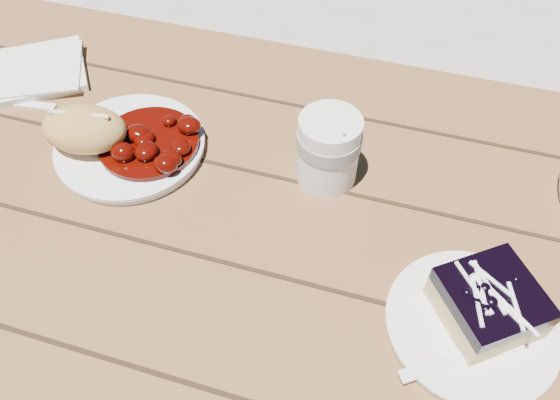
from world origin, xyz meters
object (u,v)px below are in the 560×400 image
(bread_roll, at_px, (84,129))
(dessert_plate, at_px, (471,325))
(picnic_table, at_px, (194,262))
(coffee_cup, at_px, (328,150))
(blueberry_cake, at_px, (489,303))
(main_plate, at_px, (131,147))

(bread_roll, relative_size, dessert_plate, 0.64)
(picnic_table, distance_m, bread_roll, 0.27)
(picnic_table, height_order, coffee_cup, coffee_cup)
(dessert_plate, xyz_separation_m, coffee_cup, (-0.22, 0.19, 0.05))
(bread_roll, relative_size, coffee_cup, 1.16)
(picnic_table, xyz_separation_m, blueberry_cake, (0.42, -0.07, 0.20))
(main_plate, xyz_separation_m, bread_roll, (-0.05, -0.02, 0.04))
(picnic_table, bearing_deg, bread_roll, 163.47)
(coffee_cup, bearing_deg, main_plate, -173.15)
(picnic_table, height_order, dessert_plate, dessert_plate)
(blueberry_cake, distance_m, coffee_cup, 0.29)
(bread_roll, distance_m, coffee_cup, 0.35)
(main_plate, xyz_separation_m, coffee_cup, (0.30, 0.04, 0.05))
(blueberry_cake, bearing_deg, coffee_cup, 107.08)
(dessert_plate, relative_size, coffee_cup, 1.82)
(blueberry_cake, xyz_separation_m, coffee_cup, (-0.23, 0.17, 0.02))
(blueberry_cake, bearing_deg, dessert_plate, -160.25)
(main_plate, distance_m, coffee_cup, 0.30)
(picnic_table, bearing_deg, main_plate, 147.80)
(main_plate, distance_m, dessert_plate, 0.54)
(dessert_plate, bearing_deg, bread_roll, 167.22)
(bread_roll, xyz_separation_m, blueberry_cake, (0.58, -0.11, -0.01))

